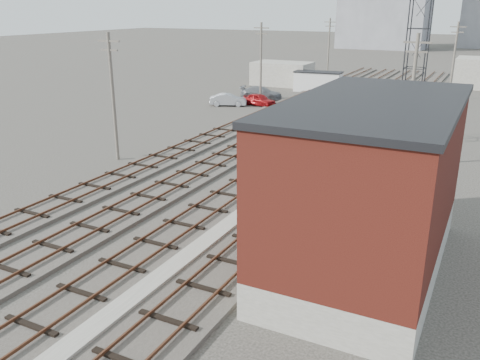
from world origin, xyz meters
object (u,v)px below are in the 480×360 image
Objects in this scene: site_trailer at (318,81)px; car_silver at (228,100)px; switch_stand at (283,145)px; signal_mast at (247,229)px; car_red at (259,100)px; car_grey at (261,93)px.

car_silver is at bearing -116.48° from site_trailer.
car_silver is (-12.81, 15.10, 0.12)m from switch_stand.
car_silver is (-18.98, 34.00, -1.76)m from signal_mast.
signal_mast is 1.00× the size of car_silver.
car_silver is (-5.69, -14.35, -0.63)m from site_trailer.
car_silver is at bearing 133.74° from car_red.
car_grey reaches higher than car_red.
signal_mast is 19.97m from switch_stand.
switch_stand is at bearing 108.09° from signal_mast.
site_trailer is at bearing -44.25° from car_silver.
car_grey is at bearing 37.43° from car_red.
signal_mast is at bearing -173.44° from car_silver.
switch_stand is 0.19× the size of site_trailer.
signal_mast reaches higher than car_silver.
switch_stand is at bearing -162.32° from car_silver.
car_grey is (-1.67, 4.16, 0.06)m from car_red.
car_grey is (-4.28, -8.53, -0.57)m from site_trailer.
car_red reaches higher than switch_stand.
car_grey is at bearing 113.59° from switch_stand.
signal_mast is 38.98m from car_silver.
site_trailer is (-7.12, 29.45, 0.75)m from switch_stand.
car_red is (-15.89, 35.65, -1.76)m from signal_mast.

